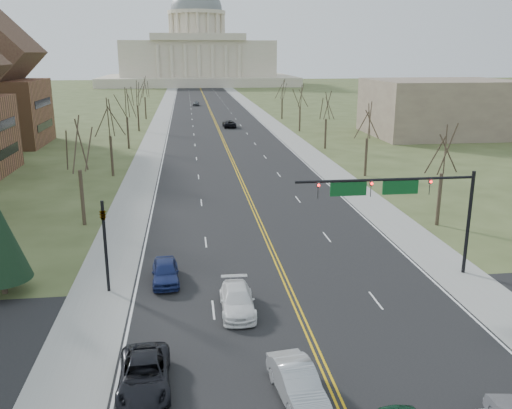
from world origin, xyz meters
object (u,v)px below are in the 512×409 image
object	(u,v)px
car_sb_outer_second	(165,272)
car_far_sb	(196,103)
car_sb_inner_second	(237,300)
signal_mast	(399,195)
signal_left	(105,236)
car_far_nb	(229,124)
car_sb_outer_lead	(144,375)
car_sb_inner_lead	(297,383)

from	to	relation	value
car_sb_outer_second	car_far_sb	bearing A→B (deg)	84.85
car_sb_outer_second	car_far_sb	xyz separation A→B (m)	(4.48, 124.90, -0.06)
car_sb_inner_second	car_far_sb	xyz separation A→B (m)	(0.15, 129.69, -0.02)
car_far_sb	car_sb_inner_second	bearing A→B (deg)	-84.58
signal_mast	signal_left	distance (m)	19.06
signal_left	car_far_sb	size ratio (longest dim) A/B	1.52
signal_mast	car_sb_inner_second	world-z (taller)	signal_mast
signal_mast	car_sb_inner_second	distance (m)	12.74
signal_left	car_sb_inner_second	bearing A→B (deg)	-25.92
car_far_sb	car_far_nb	bearing A→B (deg)	-77.62
car_sb_outer_second	car_far_nb	size ratio (longest dim) A/B	0.82
car_far_nb	car_far_sb	world-z (taller)	car_far_nb
car_sb_outer_lead	car_sb_outer_second	xyz separation A→B (m)	(0.54, 11.87, 0.04)
signal_left	car_far_nb	distance (m)	79.08
signal_mast	car_sb_inner_lead	xyz separation A→B (m)	(-9.21, -12.49, -4.99)
car_sb_outer_lead	car_sb_inner_second	world-z (taller)	car_sb_outer_lead
signal_mast	car_sb_inner_lead	bearing A→B (deg)	-126.40
signal_left	car_sb_inner_lead	xyz separation A→B (m)	(9.74, -12.49, -2.95)
car_sb_outer_second	signal_mast	bearing A→B (deg)	-6.62
car_sb_outer_lead	car_far_sb	xyz separation A→B (m)	(5.02, 136.77, -0.02)
car_sb_inner_lead	car_sb_inner_second	distance (m)	8.84
signal_mast	car_far_sb	distance (m)	126.42
car_far_nb	car_far_sb	distance (m)	48.40
car_sb_outer_lead	car_far_nb	xyz separation A→B (m)	(10.83, 88.72, 0.04)
car_far_sb	car_sb_outer_second	bearing A→B (deg)	-86.58
car_far_nb	signal_mast	bearing A→B (deg)	91.96
car_sb_inner_lead	car_far_sb	xyz separation A→B (m)	(-1.69, 138.34, -0.08)
car_far_sb	car_sb_outer_lead	bearing A→B (deg)	-86.62
car_sb_outer_second	car_far_nb	world-z (taller)	car_sb_outer_second
car_sb_outer_second	car_far_nb	distance (m)	77.54
car_sb_outer_lead	car_far_sb	bearing A→B (deg)	85.76
car_sb_outer_second	signal_left	bearing A→B (deg)	-168.24
car_far_nb	car_sb_inner_lead	bearing A→B (deg)	85.61
signal_left	car_sb_inner_second	xyz separation A→B (m)	(7.90, -3.84, -3.01)
signal_left	car_sb_outer_lead	bearing A→B (deg)	-74.50
signal_left	car_sb_outer_second	bearing A→B (deg)	14.85
signal_mast	car_sb_outer_second	world-z (taller)	signal_mast
car_sb_inner_lead	car_far_nb	xyz separation A→B (m)	(4.12, 90.29, -0.02)
car_far_nb	car_far_sb	size ratio (longest dim) A/B	1.34
car_sb_inner_lead	car_sb_inner_second	bearing A→B (deg)	94.29
signal_left	car_sb_outer_second	xyz separation A→B (m)	(3.57, 0.95, -2.96)
signal_mast	car_far_sb	xyz separation A→B (m)	(-10.89, 125.85, -5.08)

